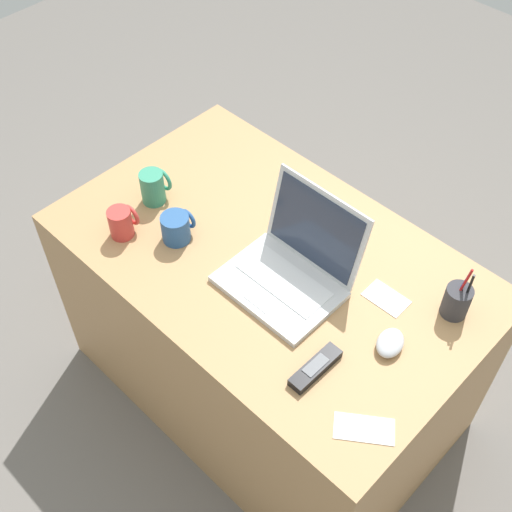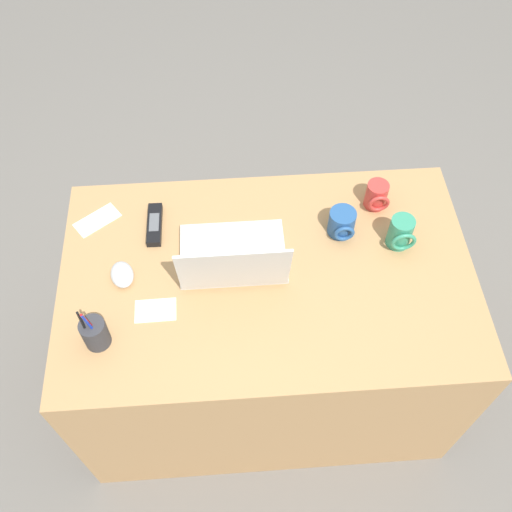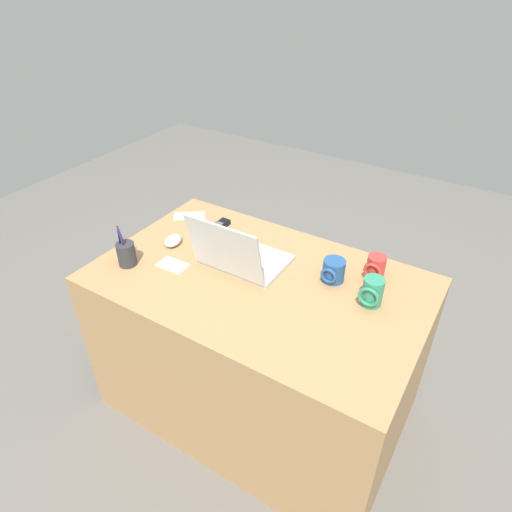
# 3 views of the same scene
# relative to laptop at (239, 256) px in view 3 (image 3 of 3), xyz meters

# --- Properties ---
(ground_plane) EXTENTS (6.00, 6.00, 0.00)m
(ground_plane) POSITION_rel_laptop_xyz_m (-0.10, 0.02, -0.79)
(ground_plane) COLOR slate
(desk) EXTENTS (1.26, 0.78, 0.74)m
(desk) POSITION_rel_laptop_xyz_m (-0.10, 0.02, -0.42)
(desk) COLOR tan
(desk) RESTS_ON ground
(laptop) EXTENTS (0.32, 0.29, 0.25)m
(laptop) POSITION_rel_laptop_xyz_m (0.00, 0.00, 0.00)
(laptop) COLOR silver
(laptop) RESTS_ON desk
(computer_mouse) EXTENTS (0.09, 0.11, 0.04)m
(computer_mouse) POSITION_rel_laptop_xyz_m (0.33, 0.01, -0.03)
(computer_mouse) COLOR silver
(computer_mouse) RESTS_ON desk
(coffee_mug_white) EXTENTS (0.07, 0.08, 0.09)m
(coffee_mug_white) POSITION_rel_laptop_xyz_m (-0.47, -0.22, -0.01)
(coffee_mug_white) COLOR #C63833
(coffee_mug_white) RESTS_ON desk
(coffee_mug_tall) EXTENTS (0.08, 0.10, 0.09)m
(coffee_mug_tall) POSITION_rel_laptop_xyz_m (-0.35, -0.12, -0.01)
(coffee_mug_tall) COLOR #26518C
(coffee_mug_tall) RESTS_ON desk
(coffee_mug_spare) EXTENTS (0.08, 0.09, 0.11)m
(coffee_mug_spare) POSITION_rel_laptop_xyz_m (-0.52, -0.06, 0.00)
(coffee_mug_spare) COLOR #338C6B
(coffee_mug_spare) RESTS_ON desk
(cordless_phone) EXTENTS (0.05, 0.16, 0.03)m
(cordless_phone) POSITION_rel_laptop_xyz_m (0.24, -0.18, -0.04)
(cordless_phone) COLOR black
(cordless_phone) RESTS_ON desk
(pen_holder) EXTENTS (0.07, 0.07, 0.17)m
(pen_holder) POSITION_rel_laptop_xyz_m (0.39, 0.22, -0.00)
(pen_holder) COLOR #333338
(pen_holder) RESTS_ON desk
(paper_note_near_laptop) EXTENTS (0.16, 0.14, 0.00)m
(paper_note_near_laptop) POSITION_rel_laptop_xyz_m (0.43, -0.22, -0.05)
(paper_note_near_laptop) COLOR white
(paper_note_near_laptop) RESTS_ON desk
(paper_note_left) EXTENTS (0.12, 0.08, 0.00)m
(paper_note_left) POSITION_rel_laptop_xyz_m (0.23, 0.13, -0.05)
(paper_note_left) COLOR white
(paper_note_left) RESTS_ON desk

